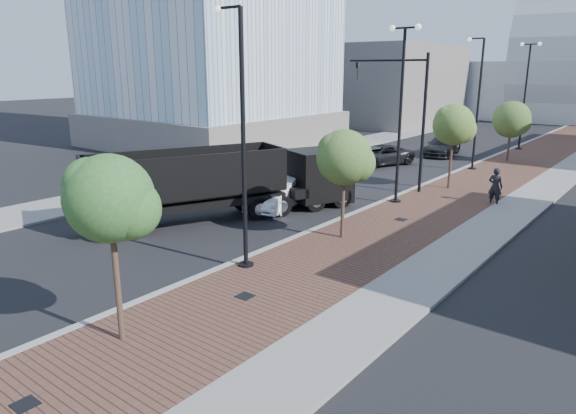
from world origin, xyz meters
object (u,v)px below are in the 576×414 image
Objects in this scene: dump_truck at (259,185)px; white_sedan at (280,193)px; pedestrian at (495,187)px; dark_car_mid at (379,155)px.

white_sedan is (0.18, 1.50, -0.63)m from dump_truck.
pedestrian is at bearing 69.25° from dump_truck.
dump_truck is 15.94m from dark_car_mid.
dump_truck is 12.69m from pedestrian.
dark_car_mid is at bearing -28.98° from pedestrian.
dump_truck is 2.63× the size of white_sedan.
white_sedan is 2.43× the size of pedestrian.
white_sedan is at bearing 106.91° from dump_truck.
pedestrian is (8.91, 9.03, -0.42)m from dump_truck.
pedestrian is at bearing -11.16° from dark_car_mid.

